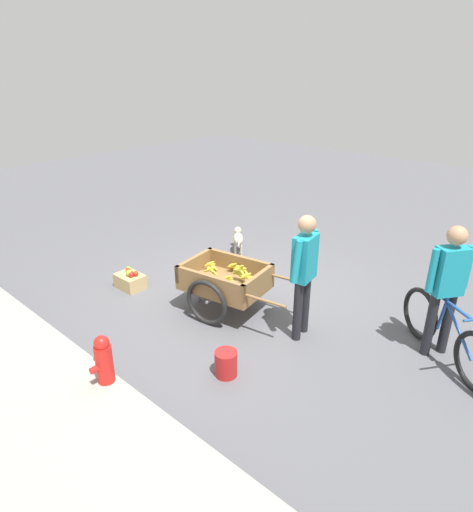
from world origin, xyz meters
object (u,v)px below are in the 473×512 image
(vendor_person, at_px, (304,267))
(apple_crate, at_px, (130,280))
(plastic_bucket, at_px, (226,363))
(dog, at_px, (238,238))
(bicycle, at_px, (446,334))
(fruit_cart, at_px, (226,282))
(fire_hydrant, at_px, (104,364))
(cyclist_person, at_px, (448,281))

(vendor_person, relative_size, apple_crate, 3.63)
(plastic_bucket, bearing_deg, dog, -50.25)
(bicycle, xyz_separation_m, dog, (3.94, -0.84, -0.08))
(fruit_cart, xyz_separation_m, dog, (1.29, -1.69, -0.17))
(fire_hydrant, bearing_deg, fruit_cart, -84.06)
(bicycle, bearing_deg, fruit_cart, 17.73)
(plastic_bucket, bearing_deg, fruit_cart, -46.62)
(fruit_cart, relative_size, vendor_person, 1.09)
(bicycle, height_order, fire_hydrant, bicycle)
(dog, xyz_separation_m, apple_crate, (0.27, 2.19, -0.14))
(plastic_bucket, bearing_deg, fire_hydrant, 53.48)
(vendor_person, bearing_deg, plastic_bucket, 82.81)
(bicycle, relative_size, fire_hydrant, 2.06)
(plastic_bucket, relative_size, apple_crate, 0.68)
(cyclist_person, relative_size, fire_hydrant, 2.40)
(cyclist_person, xyz_separation_m, dog, (3.82, -0.75, -0.69))
(fire_hydrant, bearing_deg, vendor_person, -112.19)
(fire_hydrant, xyz_separation_m, plastic_bucket, (-0.76, -1.03, -0.18))
(fruit_cart, relative_size, fire_hydrant, 2.61)
(vendor_person, xyz_separation_m, plastic_bucket, (0.15, 1.21, -0.81))
(fruit_cart, distance_m, apple_crate, 1.67)
(vendor_person, xyz_separation_m, apple_crate, (2.69, 0.68, -0.83))
(bicycle, xyz_separation_m, apple_crate, (4.21, 1.35, -0.23))
(cyclist_person, relative_size, apple_crate, 3.65)
(fruit_cart, bearing_deg, apple_crate, 17.68)
(bicycle, distance_m, dog, 4.03)
(cyclist_person, bearing_deg, plastic_bucket, 51.67)
(fire_hydrant, bearing_deg, bicycle, -130.02)
(cyclist_person, height_order, dog, cyclist_person)
(fruit_cart, bearing_deg, fire_hydrant, 95.94)
(cyclist_person, height_order, plastic_bucket, cyclist_person)
(apple_crate, bearing_deg, dog, -97.14)
(fruit_cart, relative_size, bicycle, 1.27)
(fruit_cart, bearing_deg, cyclist_person, -159.67)
(vendor_person, height_order, dog, vendor_person)
(bicycle, distance_m, plastic_bucket, 2.53)
(fire_hydrant, distance_m, plastic_bucket, 1.29)
(vendor_person, height_order, plastic_bucket, vendor_person)
(dog, distance_m, plastic_bucket, 3.54)
(apple_crate, bearing_deg, cyclist_person, -160.67)
(apple_crate, bearing_deg, fruit_cart, -162.32)
(vendor_person, bearing_deg, fire_hydrant, 67.81)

